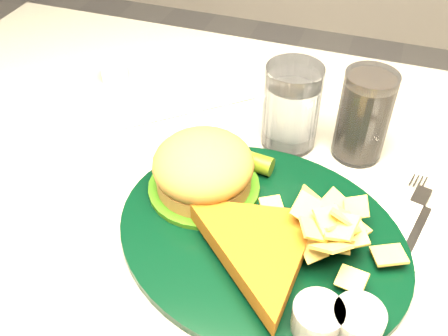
% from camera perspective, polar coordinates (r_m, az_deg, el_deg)
% --- Properties ---
extents(table, '(1.20, 0.80, 0.75)m').
position_cam_1_polar(table, '(0.95, 0.53, -18.61)').
color(table, '#A8A498').
rests_on(table, ground).
extents(dinner_plate, '(0.42, 0.38, 0.08)m').
position_cam_1_polar(dinner_plate, '(0.56, 4.38, -5.43)').
color(dinner_plate, black).
rests_on(dinner_plate, table).
extents(water_glass, '(0.08, 0.08, 0.12)m').
position_cam_1_polar(water_glass, '(0.69, 7.70, 6.94)').
color(water_glass, white).
rests_on(water_glass, table).
extents(cola_glass, '(0.08, 0.08, 0.13)m').
position_cam_1_polar(cola_glass, '(0.69, 15.68, 5.73)').
color(cola_glass, black).
rests_on(cola_glass, table).
extents(fork_napkin, '(0.15, 0.17, 0.01)m').
position_cam_1_polar(fork_napkin, '(0.63, 20.85, -6.91)').
color(fork_napkin, white).
rests_on(fork_napkin, table).
extents(ramekin, '(0.05, 0.05, 0.03)m').
position_cam_1_polar(ramekin, '(0.87, -12.40, 10.57)').
color(ramekin, white).
rests_on(ramekin, table).
extents(wrapped_straw, '(0.21, 0.20, 0.01)m').
position_cam_1_polar(wrapped_straw, '(0.78, -3.73, 6.56)').
color(wrapped_straw, white).
rests_on(wrapped_straw, table).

